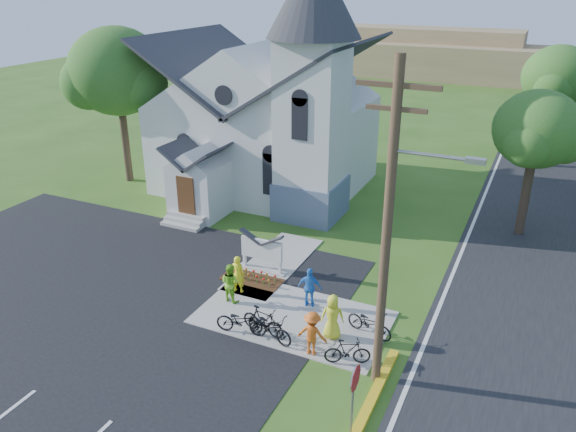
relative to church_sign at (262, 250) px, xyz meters
The scene contains 23 objects.
ground 3.57m from the church_sign, 69.44° to the right, with size 120.00×120.00×0.00m, color #325719.
parking_lot 7.86m from the church_sign, 138.12° to the right, with size 20.00×16.00×0.02m, color black.
road 16.30m from the church_sign, 46.49° to the left, with size 8.00×90.00×0.02m, color black.
sidewalk 3.95m from the church_sign, 45.00° to the right, with size 7.00×4.00×0.05m, color gray.
church 11.06m from the church_sign, 114.73° to the left, with size 12.35×12.00×13.00m.
church_sign is the anchor object (origin of this frame).
flower_bed 1.34m from the church_sign, 90.00° to the right, with size 2.60×1.10×0.07m, color #39220F.
utility_pole 9.18m from the church_sign, 35.60° to the right, with size 3.45×0.28×10.00m.
stop_sign 9.97m from the church_sign, 48.12° to the right, with size 0.11×0.76×2.48m.
tree_lot_corner 15.53m from the church_sign, 152.02° to the left, with size 5.60×5.60×9.15m.
tree_road_near 13.75m from the church_sign, 42.21° to the left, with size 4.00×4.00×7.05m.
tree_road_mid 23.65m from the church_sign, 63.88° to the left, with size 4.40×4.40×7.80m.
distant_hills 53.34m from the church_sign, 85.10° to the left, with size 61.00×10.00×5.60m.
cyclist_0 1.99m from the church_sign, 91.06° to the right, with size 0.58×0.38×1.59m, color yellow.
bike_0 4.67m from the church_sign, 71.39° to the right, with size 0.65×1.86×0.98m, color black.
cyclist_1 2.68m from the church_sign, 89.53° to the right, with size 0.76×0.59×1.57m, color #78C925.
bike_1 4.66m from the church_sign, 61.91° to the right, with size 0.49×1.73×1.04m, color black.
cyclist_2 3.44m from the church_sign, 30.37° to the right, with size 0.94×0.39×1.61m, color blue.
bike_2 5.01m from the church_sign, 59.40° to the right, with size 0.67×1.94×1.02m, color black.
cyclist_3 6.07m from the church_sign, 46.45° to the right, with size 1.02×0.59×1.58m, color #D45817.
bike_3 7.01m from the church_sign, 38.99° to the right, with size 0.43×1.52×0.91m, color black.
cyclist_4 5.53m from the church_sign, 36.17° to the right, with size 0.81×0.53×1.67m, color yellow.
bike_4 6.18m from the church_sign, 24.55° to the right, with size 0.62×1.78×0.94m, color black.
Camera 1 is at (8.84, -15.56, 11.78)m, focal length 35.00 mm.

